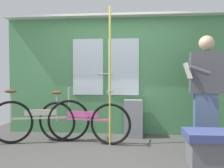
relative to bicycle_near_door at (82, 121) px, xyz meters
name	(u,v)px	position (x,y,z in m)	size (l,w,h in m)	color
ground_plane	(109,158)	(0.53, -0.64, -0.39)	(5.36, 4.25, 0.04)	#474442
train_door_wall	(116,73)	(0.52, 0.68, 0.84)	(4.36, 0.28, 2.32)	#4C8C56
bicycle_near_door	(82,121)	(0.00, 0.00, 0.00)	(1.66, 0.44, 0.91)	black
bicycle_leaning_behind	(40,120)	(-0.73, -0.05, 0.02)	(1.66, 0.54, 0.94)	black
passenger_reading_newspaper	(205,89)	(2.01, -0.08, 0.57)	(0.60, 0.54, 1.78)	slate
trash_bin_by_wall	(133,118)	(0.87, 0.47, -0.02)	(0.35, 0.28, 0.70)	gray
handrail_pole	(110,76)	(0.48, -0.08, 0.77)	(0.04, 0.04, 2.28)	#C6C14C
bench_seat_corner	(213,148)	(1.87, -0.85, -0.13)	(0.70, 0.44, 0.45)	#3D477F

